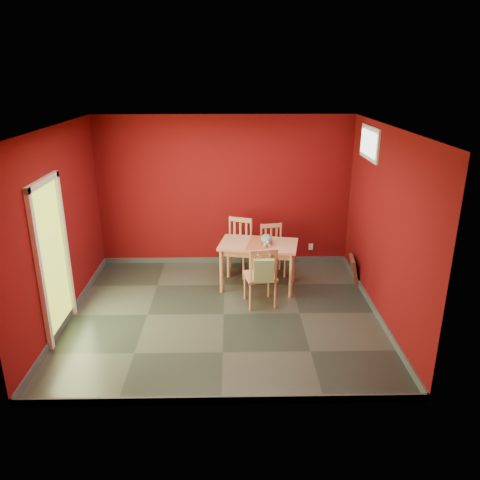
{
  "coord_description": "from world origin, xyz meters",
  "views": [
    {
      "loc": [
        0.12,
        -6.12,
        3.38
      ],
      "look_at": [
        0.25,
        0.45,
        1.0
      ],
      "focal_mm": 35.0,
      "sensor_mm": 36.0,
      "label": 1
    }
  ],
  "objects_px": {
    "dining_table": "(258,249)",
    "chair_near": "(261,275)",
    "picture_frame": "(354,270)",
    "cat": "(267,238)",
    "chair_far_left": "(238,246)",
    "chair_far_right": "(273,249)",
    "tote_bag": "(264,271)"
  },
  "relations": [
    {
      "from": "chair_far_right",
      "to": "tote_bag",
      "type": "height_order",
      "value": "tote_bag"
    },
    {
      "from": "chair_far_left",
      "to": "tote_bag",
      "type": "distance_m",
      "value": 1.51
    },
    {
      "from": "chair_near",
      "to": "tote_bag",
      "type": "height_order",
      "value": "chair_near"
    },
    {
      "from": "chair_far_right",
      "to": "cat",
      "type": "distance_m",
      "value": 0.73
    },
    {
      "from": "tote_bag",
      "to": "picture_frame",
      "type": "xyz_separation_m",
      "value": [
        1.6,
        1.04,
        -0.45
      ]
    },
    {
      "from": "chair_near",
      "to": "tote_bag",
      "type": "bearing_deg",
      "value": -83.26
    },
    {
      "from": "dining_table",
      "to": "picture_frame",
      "type": "relative_size",
      "value": 2.99
    },
    {
      "from": "cat",
      "to": "picture_frame",
      "type": "bearing_deg",
      "value": 4.92
    },
    {
      "from": "dining_table",
      "to": "picture_frame",
      "type": "bearing_deg",
      "value": 6.16
    },
    {
      "from": "dining_table",
      "to": "cat",
      "type": "height_order",
      "value": "cat"
    },
    {
      "from": "chair_far_left",
      "to": "chair_far_right",
      "type": "bearing_deg",
      "value": -2.63
    },
    {
      "from": "chair_far_left",
      "to": "chair_near",
      "type": "bearing_deg",
      "value": -74.92
    },
    {
      "from": "picture_frame",
      "to": "dining_table",
      "type": "bearing_deg",
      "value": -173.84
    },
    {
      "from": "dining_table",
      "to": "chair_near",
      "type": "relative_size",
      "value": 1.4
    },
    {
      "from": "dining_table",
      "to": "chair_far_left",
      "type": "height_order",
      "value": "chair_far_left"
    },
    {
      "from": "chair_far_right",
      "to": "cat",
      "type": "height_order",
      "value": "cat"
    },
    {
      "from": "tote_bag",
      "to": "cat",
      "type": "relative_size",
      "value": 1.07
    },
    {
      "from": "cat",
      "to": "picture_frame",
      "type": "relative_size",
      "value": 0.87
    },
    {
      "from": "dining_table",
      "to": "chair_near",
      "type": "xyz_separation_m",
      "value": [
        0.0,
        -0.64,
        -0.18
      ]
    },
    {
      "from": "chair_far_left",
      "to": "chair_near",
      "type": "relative_size",
      "value": 1.02
    },
    {
      "from": "picture_frame",
      "to": "chair_far_right",
      "type": "bearing_deg",
      "value": 163.9
    },
    {
      "from": "dining_table",
      "to": "chair_far_right",
      "type": "bearing_deg",
      "value": 63.55
    },
    {
      "from": "tote_bag",
      "to": "dining_table",
      "type": "bearing_deg",
      "value": 91.95
    },
    {
      "from": "chair_far_right",
      "to": "chair_near",
      "type": "distance_m",
      "value": 1.24
    },
    {
      "from": "cat",
      "to": "chair_far_right",
      "type": "bearing_deg",
      "value": 73.05
    },
    {
      "from": "chair_far_right",
      "to": "picture_frame",
      "type": "bearing_deg",
      "value": -16.1
    },
    {
      "from": "dining_table",
      "to": "chair_near",
      "type": "bearing_deg",
      "value": -89.74
    },
    {
      "from": "dining_table",
      "to": "chair_far_right",
      "type": "distance_m",
      "value": 0.67
    },
    {
      "from": "chair_near",
      "to": "cat",
      "type": "height_order",
      "value": "cat"
    },
    {
      "from": "tote_bag",
      "to": "picture_frame",
      "type": "relative_size",
      "value": 0.93
    },
    {
      "from": "cat",
      "to": "dining_table",
      "type": "bearing_deg",
      "value": 175.06
    },
    {
      "from": "dining_table",
      "to": "chair_far_right",
      "type": "height_order",
      "value": "chair_far_right"
    }
  ]
}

